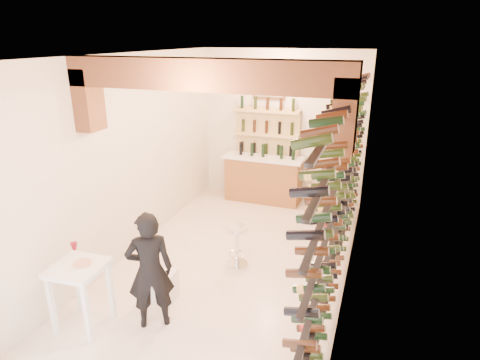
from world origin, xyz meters
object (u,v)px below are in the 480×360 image
(wine_rack, at_px, (338,183))
(back_counter, at_px, (263,177))
(person, at_px, (150,271))
(tasting_table, at_px, (79,277))
(white_stool, at_px, (163,286))
(chrome_barstool, at_px, (237,243))
(crate_lower, at_px, (319,211))

(wine_rack, distance_m, back_counter, 3.38)
(wine_rack, xyz_separation_m, person, (-1.96, -1.72, -0.78))
(tasting_table, bearing_deg, back_counter, 75.45)
(person, bearing_deg, back_counter, -124.89)
(wine_rack, height_order, white_stool, wine_rack)
(wine_rack, distance_m, white_stool, 2.78)
(person, xyz_separation_m, chrome_barstool, (0.51, 1.66, -0.38))
(wine_rack, xyz_separation_m, white_stool, (-2.10, -1.24, -1.34))
(tasting_table, bearing_deg, wine_rack, 33.14)
(white_stool, height_order, chrome_barstool, chrome_barstool)
(white_stool, relative_size, chrome_barstool, 0.62)
(wine_rack, bearing_deg, tasting_table, -143.36)
(tasting_table, height_order, crate_lower, tasting_table)
(white_stool, distance_m, person, 0.75)
(back_counter, distance_m, chrome_barstool, 2.74)
(wine_rack, bearing_deg, back_counter, 124.66)
(back_counter, bearing_deg, chrome_barstool, -82.03)
(crate_lower, bearing_deg, tasting_table, -118.39)
(back_counter, bearing_deg, tasting_table, -101.05)
(back_counter, distance_m, white_stool, 3.91)
(tasting_table, distance_m, chrome_barstool, 2.39)
(person, distance_m, crate_lower, 4.14)
(person, xyz_separation_m, crate_lower, (1.46, 3.83, -0.60))
(white_stool, bearing_deg, wine_rack, 30.47)
(chrome_barstool, relative_size, crate_lower, 1.19)
(person, relative_size, chrome_barstool, 2.31)
(person, relative_size, crate_lower, 2.75)
(tasting_table, xyz_separation_m, crate_lower, (2.24, 4.15, -0.54))
(person, bearing_deg, tasting_table, -10.64)
(person, height_order, crate_lower, person)
(back_counter, bearing_deg, white_stool, -93.97)
(white_stool, distance_m, crate_lower, 3.71)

